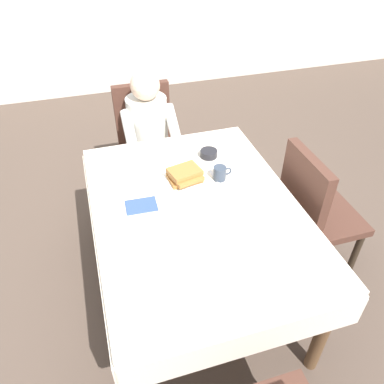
{
  "coord_description": "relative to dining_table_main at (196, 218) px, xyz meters",
  "views": [
    {
      "loc": [
        -0.47,
        -1.47,
        2.09
      ],
      "look_at": [
        -0.0,
        0.07,
        0.79
      ],
      "focal_mm": 35.25,
      "sensor_mm": 36.0,
      "label": 1
    }
  ],
  "objects": [
    {
      "name": "plate_breakfast",
      "position": [
        -0.01,
        0.22,
        0.1
      ],
      "size": [
        0.28,
        0.28,
        0.02
      ],
      "primitive_type": "cylinder",
      "color": "white",
      "rests_on": "dining_table_main"
    },
    {
      "name": "fork_left_of_plate",
      "position": [
        -0.2,
        0.2,
        0.09
      ],
      "size": [
        0.03,
        0.18,
        0.0
      ],
      "primitive_type": "cube",
      "rotation": [
        0.0,
        0.0,
        1.45
      ],
      "color": "silver",
      "rests_on": "dining_table_main"
    },
    {
      "name": "diner_person",
      "position": [
        -0.06,
        1.01,
        0.02
      ],
      "size": [
        0.4,
        0.43,
        1.12
      ],
      "rotation": [
        0.0,
        0.0,
        3.14
      ],
      "color": "silver",
      "rests_on": "ground"
    },
    {
      "name": "spoon_near_edge",
      "position": [
        -0.01,
        -0.1,
        0.09
      ],
      "size": [
        0.15,
        0.03,
        0.0
      ],
      "primitive_type": "cube",
      "rotation": [
        0.0,
        0.0,
        0.1
      ],
      "color": "silver",
      "rests_on": "dining_table_main"
    },
    {
      "name": "chair_right_side",
      "position": [
        0.77,
        0.0,
        -0.12
      ],
      "size": [
        0.45,
        0.44,
        0.93
      ],
      "rotation": [
        0.0,
        0.0,
        -1.57
      ],
      "color": "#4C2D23",
      "rests_on": "ground"
    },
    {
      "name": "dining_table_main",
      "position": [
        0.0,
        0.0,
        0.0
      ],
      "size": [
        1.12,
        1.52,
        0.74
      ],
      "color": "silver",
      "rests_on": "ground"
    },
    {
      "name": "cup_coffee",
      "position": [
        0.21,
        0.2,
        0.13
      ],
      "size": [
        0.11,
        0.08,
        0.08
      ],
      "color": "#333D4C",
      "rests_on": "dining_table_main"
    },
    {
      "name": "ground_plane",
      "position": [
        0.0,
        0.0,
        -0.65
      ],
      "size": [
        14.0,
        14.0,
        0.0
      ],
      "primitive_type": "plane",
      "color": "brown"
    },
    {
      "name": "chair_diner",
      "position": [
        -0.06,
        1.17,
        -0.12
      ],
      "size": [
        0.44,
        0.45,
        0.93
      ],
      "rotation": [
        0.0,
        0.0,
        3.14
      ],
      "color": "#4C2D23",
      "rests_on": "ground"
    },
    {
      "name": "bowl_butter",
      "position": [
        0.22,
        0.44,
        0.11
      ],
      "size": [
        0.11,
        0.11,
        0.04
      ],
      "primitive_type": "cylinder",
      "color": "black",
      "rests_on": "dining_table_main"
    },
    {
      "name": "breakfast_stack",
      "position": [
        -0.0,
        0.22,
        0.14
      ],
      "size": [
        0.2,
        0.19,
        0.08
      ],
      "color": "#A36B33",
      "rests_on": "plate_breakfast"
    },
    {
      "name": "napkin_folded",
      "position": [
        -0.29,
        0.09,
        0.09
      ],
      "size": [
        0.18,
        0.13,
        0.01
      ],
      "primitive_type": "cube",
      "rotation": [
        0.0,
        0.0,
        -0.04
      ],
      "color": "#334C7F",
      "rests_on": "dining_table_main"
    },
    {
      "name": "knife_right_of_plate",
      "position": [
        0.18,
        0.2,
        0.09
      ],
      "size": [
        0.03,
        0.2,
        0.0
      ],
      "primitive_type": "cube",
      "rotation": [
        0.0,
        0.0,
        1.63
      ],
      "color": "silver",
      "rests_on": "dining_table_main"
    }
  ]
}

